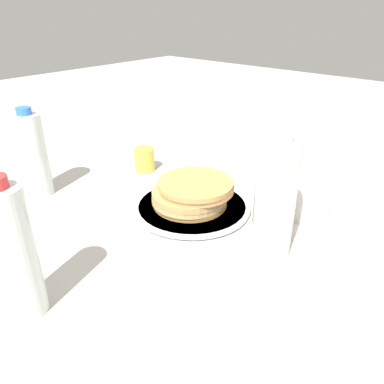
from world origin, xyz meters
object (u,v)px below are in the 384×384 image
(pancake_stack, at_px, (192,193))
(water_bottle_far, at_px, (33,155))
(plate, at_px, (192,206))
(cream_jug, at_px, (312,200))
(juice_glass, at_px, (145,159))
(water_bottle_near, at_px, (275,200))
(water_bottle_mid, at_px, (15,253))

(pancake_stack, bearing_deg, water_bottle_far, -61.07)
(plate, bearing_deg, cream_jug, 123.04)
(cream_jug, bearing_deg, juice_glass, -82.34)
(plate, bearing_deg, water_bottle_near, 82.66)
(water_bottle_mid, bearing_deg, plate, -177.92)
(pancake_stack, bearing_deg, cream_jug, 122.96)
(water_bottle_far, bearing_deg, cream_jug, 120.56)
(plate, xyz_separation_m, water_bottle_mid, (0.43, 0.02, 0.11))
(juice_glass, relative_size, water_bottle_far, 0.30)
(juice_glass, bearing_deg, plate, 71.83)
(cream_jug, relative_size, water_bottle_far, 0.46)
(cream_jug, distance_m, water_bottle_mid, 0.63)
(plate, xyz_separation_m, juice_glass, (-0.09, -0.26, 0.03))
(pancake_stack, xyz_separation_m, water_bottle_far, (0.20, -0.36, 0.06))
(juice_glass, height_order, water_bottle_mid, water_bottle_mid)
(plate, bearing_deg, juice_glass, -108.17)
(water_bottle_far, bearing_deg, water_bottle_mid, 58.48)
(water_bottle_far, bearing_deg, juice_glass, 160.85)
(water_bottle_mid, bearing_deg, juice_glass, -151.72)
(plate, height_order, juice_glass, juice_glass)
(cream_jug, height_order, water_bottle_far, water_bottle_far)
(water_bottle_far, bearing_deg, water_bottle_near, 105.86)
(plate, distance_m, juice_glass, 0.28)
(water_bottle_far, bearing_deg, pancake_stack, 118.93)
(cream_jug, bearing_deg, water_bottle_near, -0.31)
(juice_glass, xyz_separation_m, water_bottle_far, (0.29, -0.10, 0.07))
(juice_glass, distance_m, water_bottle_near, 0.52)
(pancake_stack, relative_size, juice_glass, 2.84)
(water_bottle_mid, distance_m, water_bottle_far, 0.44)
(plate, height_order, water_bottle_near, water_bottle_near)
(plate, relative_size, water_bottle_far, 1.24)
(pancake_stack, xyz_separation_m, water_bottle_near, (0.03, 0.24, 0.08))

